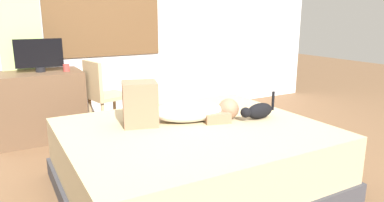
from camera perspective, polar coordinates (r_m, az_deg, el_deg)
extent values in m
plane|color=brown|center=(2.91, 2.18, -13.59)|extent=(16.00, 16.00, 0.00)
cube|color=silver|center=(4.66, -12.83, 14.83)|extent=(6.40, 0.12, 2.90)
cube|color=brown|center=(4.56, -14.09, 15.03)|extent=(1.42, 0.02, 1.27)
cube|color=white|center=(4.56, -14.09, 15.03)|extent=(1.34, 0.02, 1.19)
cube|color=#38383D|center=(2.88, 0.22, -12.33)|extent=(1.96, 1.65, 0.14)
cube|color=tan|center=(2.78, 0.23, -7.71)|extent=(1.91, 1.60, 0.36)
ellipsoid|color=silver|center=(2.83, -0.63, -1.66)|extent=(0.61, 0.41, 0.17)
sphere|color=#8C664C|center=(2.92, 5.90, -1.25)|extent=(0.17, 0.17, 0.17)
cube|color=#8C664C|center=(2.76, -8.37, -0.42)|extent=(0.32, 0.30, 0.34)
cube|color=#8C664C|center=(2.90, 3.63, -2.25)|extent=(0.27, 0.32, 0.08)
ellipsoid|color=black|center=(2.97, 10.85, -1.57)|extent=(0.27, 0.13, 0.13)
sphere|color=black|center=(2.87, 8.63, -1.84)|extent=(0.08, 0.08, 0.08)
cylinder|color=black|center=(3.06, 12.91, 0.03)|extent=(0.02, 0.02, 0.16)
cube|color=brown|center=(4.19, -23.33, -0.73)|extent=(0.90, 0.56, 0.74)
cylinder|color=black|center=(4.12, -23.21, 4.68)|extent=(0.10, 0.10, 0.05)
cube|color=black|center=(4.10, -23.44, 7.09)|extent=(0.48, 0.06, 0.30)
cylinder|color=#B23D38|center=(4.06, -19.58, 5.08)|extent=(0.07, 0.07, 0.08)
cylinder|color=tan|center=(4.27, -12.31, -1.72)|extent=(0.04, 0.04, 0.44)
cylinder|color=tan|center=(4.01, -10.21, -2.61)|extent=(0.04, 0.04, 0.44)
cylinder|color=tan|center=(4.14, -15.99, -2.43)|extent=(0.04, 0.04, 0.44)
cylinder|color=tan|center=(3.88, -14.07, -3.41)|extent=(0.04, 0.04, 0.44)
cube|color=tan|center=(4.01, -13.33, 0.77)|extent=(0.45, 0.45, 0.04)
cube|color=tan|center=(3.90, -15.71, 3.40)|extent=(0.12, 0.38, 0.38)
cube|color=#ADCC75|center=(4.35, -26.01, 10.56)|extent=(0.44, 0.06, 2.39)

